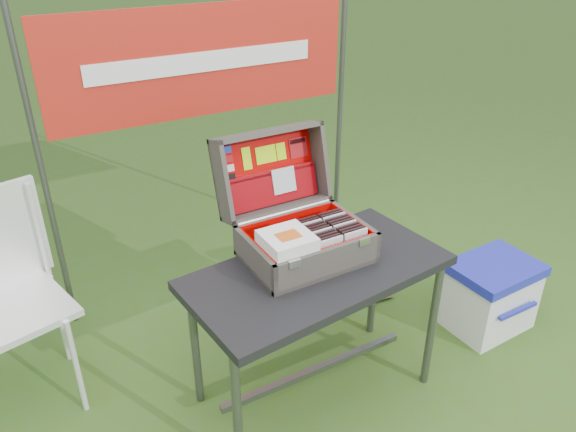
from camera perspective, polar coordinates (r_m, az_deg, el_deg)
ground at (r=2.72m, az=2.72°, el=-17.44°), size 80.00×80.00×0.00m
table at (r=2.50m, az=2.86°, el=-11.76°), size 1.13×0.64×0.68m
table_top at (r=2.31m, az=3.04°, el=-5.72°), size 1.13×0.64×0.04m
table_leg_fl at (r=2.22m, az=-5.20°, el=-19.16°), size 0.04×0.04×0.64m
table_leg_fr at (r=2.64m, az=14.39°, el=-10.95°), size 0.04×0.04×0.64m
table_leg_bl at (r=2.50m, az=-9.42°, el=-12.81°), size 0.04×0.04×0.64m
table_leg_br at (r=2.88m, az=8.73°, el=-6.54°), size 0.04×0.04×0.64m
table_brace at (r=2.65m, az=2.74°, el=-15.37°), size 0.93×0.03×0.03m
suitcase at (r=2.30m, az=1.14°, el=1.29°), size 0.50×0.52×0.46m
suitcase_base_bottom at (r=2.36m, az=1.84°, el=-4.06°), size 0.50×0.36×0.02m
suitcase_base_wall_front at (r=2.21m, az=4.15°, el=-4.83°), size 0.50×0.02×0.13m
suitcase_base_wall_back at (r=2.46m, az=-0.20°, el=-1.10°), size 0.50×0.02×0.13m
suitcase_base_wall_left at (r=2.23m, az=-3.42°, el=-4.46°), size 0.02×0.36×0.13m
suitcase_base_wall_right at (r=2.45m, az=6.66°, el=-1.40°), size 0.02×0.36×0.13m
suitcase_liner_floor at (r=2.35m, az=1.84°, el=-3.79°), size 0.46×0.32×0.01m
suitcase_latch_left at (r=2.10m, az=0.68°, el=-4.86°), size 0.05×0.01×0.03m
suitcase_latch_right at (r=2.26m, az=7.75°, el=-2.59°), size 0.05×0.01×0.03m
suitcase_hinge at (r=2.43m, az=-0.32°, el=0.37°), size 0.45×0.02×0.02m
suitcase_lid_back at (r=2.50m, az=-2.22°, el=4.74°), size 0.50×0.11×0.35m
suitcase_lid_rim_far at (r=2.43m, az=-2.19°, el=8.51°), size 0.50×0.13×0.05m
suitcase_lid_rim_near at (r=2.49m, az=-1.08°, el=0.83°), size 0.50×0.13×0.05m
suitcase_lid_rim_left at (r=2.36m, az=-6.77°, el=3.43°), size 0.02×0.22×0.38m
suitcase_lid_rim_right at (r=2.56m, az=3.12°, el=5.69°), size 0.02×0.22×0.38m
suitcase_lid_liner at (r=2.49m, az=-2.09°, el=4.72°), size 0.46×0.09×0.30m
suitcase_liner_wall_front at (r=2.21m, az=3.98°, el=-4.46°), size 0.46×0.01×0.11m
suitcase_liner_wall_back at (r=2.44m, az=-0.05°, el=-1.03°), size 0.46×0.01×0.11m
suitcase_liner_wall_left at (r=2.23m, az=-3.14°, el=-4.16°), size 0.01×0.32×0.11m
suitcase_liner_wall_right at (r=2.44m, az=6.43°, el=-1.28°), size 0.01×0.32×0.11m
suitcase_lid_pocket at (r=2.49m, az=-1.62°, el=2.83°), size 0.44×0.07×0.15m
suitcase_pocket_edge at (r=2.47m, az=-1.79°, el=4.42°), size 0.43×0.02×0.02m
suitcase_pocket_cd at (r=2.49m, az=-0.44°, el=3.64°), size 0.11×0.04×0.11m
lid_sticker_cc_a at (r=2.40m, az=-6.34°, el=6.70°), size 0.05×0.01×0.03m
lid_sticker_cc_b at (r=2.40m, az=-6.19°, el=5.77°), size 0.05×0.01×0.03m
lid_sticker_cc_c at (r=2.41m, az=-6.04°, el=4.84°), size 0.05×0.01×0.03m
lid_sticker_cc_d at (r=2.41m, az=-5.89°, el=3.91°), size 0.05×0.01×0.03m
lid_card_neon_tall at (r=2.44m, az=-4.21°, el=5.84°), size 0.04×0.03×0.10m
lid_card_neon_main at (r=2.48m, az=-2.25°, el=6.26°), size 0.10×0.02×0.07m
lid_card_neon_small at (r=2.51m, az=-0.71°, el=6.59°), size 0.04×0.02×0.07m
lid_sticker_band at (r=2.55m, az=1.05°, el=6.96°), size 0.09×0.03×0.09m
lid_sticker_band_bar at (r=2.55m, az=0.97°, el=7.62°), size 0.08×0.01×0.02m
cd_left_0 at (r=2.24m, az=4.35°, el=-3.71°), size 0.11×0.01×0.13m
cd_left_1 at (r=2.25m, az=4.07°, el=-3.48°), size 0.11×0.01×0.13m
cd_left_2 at (r=2.27m, az=3.79°, el=-3.26°), size 0.11×0.01×0.13m
cd_left_3 at (r=2.28m, az=3.52°, el=-3.04°), size 0.11×0.01×0.13m
cd_left_4 at (r=2.29m, az=3.26°, el=-2.81°), size 0.11×0.01×0.13m
cd_left_5 at (r=2.31m, az=2.99°, el=-2.60°), size 0.11×0.01×0.13m
cd_left_6 at (r=2.32m, az=2.73°, el=-2.38°), size 0.11×0.01×0.13m
cd_left_7 at (r=2.34m, az=2.48°, el=-2.17°), size 0.11×0.01×0.13m
cd_left_8 at (r=2.35m, az=2.22°, el=-1.96°), size 0.11×0.01×0.13m
cd_left_9 at (r=2.36m, az=1.97°, el=-1.75°), size 0.11×0.01×0.13m
cd_left_10 at (r=2.38m, az=1.72°, el=-1.54°), size 0.11×0.01×0.13m
cd_right_0 at (r=2.30m, az=6.85°, el=-2.90°), size 0.11×0.01×0.13m
cd_right_1 at (r=2.31m, az=6.56°, el=-2.69°), size 0.11×0.01×0.13m
cd_right_2 at (r=2.33m, az=6.28°, el=-2.47°), size 0.11×0.01×0.13m
cd_right_3 at (r=2.34m, az=6.00°, el=-2.26°), size 0.11×0.01×0.13m
cd_right_4 at (r=2.35m, az=5.73°, el=-2.05°), size 0.11×0.01×0.13m
cd_right_5 at (r=2.37m, az=5.46°, el=-1.84°), size 0.11×0.01×0.13m
cd_right_6 at (r=2.38m, az=5.19°, el=-1.64°), size 0.11×0.01×0.13m
cd_right_7 at (r=2.39m, az=4.92°, el=-1.43°), size 0.11×0.01×0.13m
cd_right_8 at (r=2.41m, az=4.66°, el=-1.23°), size 0.11×0.01×0.13m
cd_right_9 at (r=2.42m, az=4.40°, el=-1.03°), size 0.11×0.01×0.13m
cd_right_10 at (r=2.44m, az=4.14°, el=-0.84°), size 0.11×0.01×0.13m
songbook_0 at (r=2.19m, az=-0.09°, el=-2.98°), size 0.19×0.19×0.00m
songbook_1 at (r=2.19m, az=-0.09°, el=-2.86°), size 0.19×0.19×0.00m
songbook_2 at (r=2.18m, az=-0.09°, el=-2.75°), size 0.19×0.19×0.00m
songbook_3 at (r=2.18m, az=-0.09°, el=-2.64°), size 0.19×0.19×0.00m
songbook_4 at (r=2.18m, az=-0.09°, el=-2.53°), size 0.19×0.19×0.00m
songbook_5 at (r=2.18m, az=-0.09°, el=-2.41°), size 0.19×0.19×0.00m
songbook_6 at (r=2.17m, az=-0.09°, el=-2.30°), size 0.19×0.19×0.00m
songbook_7 at (r=2.17m, az=-0.09°, el=-2.19°), size 0.19×0.19×0.00m
songbook_8 at (r=2.17m, az=-0.09°, el=-2.07°), size 0.19×0.19×0.00m
songbook_9 at (r=2.17m, az=-0.09°, el=-1.96°), size 0.19×0.19×0.00m
songbook_graphic at (r=2.16m, az=0.04°, el=-1.98°), size 0.09×0.07×0.00m
cooler at (r=3.15m, az=19.85°, el=-7.56°), size 0.45×0.35×0.38m
cooler_body at (r=3.16m, az=19.78°, el=-7.94°), size 0.42×0.32×0.33m
cooler_lid at (r=3.06m, az=20.36°, el=-5.04°), size 0.45×0.35×0.05m
cooler_handle at (r=3.06m, az=22.33°, el=-8.90°), size 0.26×0.02×0.02m
chair at (r=2.64m, az=-26.27°, el=-8.84°), size 0.54×0.57×0.96m
chair_seat at (r=2.64m, az=-26.32°, el=-8.65°), size 0.53×0.53×0.03m
chair_leg_fr at (r=2.64m, az=-20.66°, el=-14.17°), size 0.02×0.02×0.49m
chair_leg_br at (r=2.93m, az=-22.11°, el=-9.68°), size 0.02×0.02×0.49m
chair_upright_right at (r=2.70m, az=-23.99°, el=-1.39°), size 0.02×0.02×0.46m
cardboard_box at (r=3.16m, az=7.03°, el=-5.18°), size 0.43×0.24×0.43m
banner_post_left at (r=2.91m, az=-23.60°, el=3.64°), size 0.03×0.03×1.70m
banner_post_right at (r=3.47m, az=5.25°, el=9.72°), size 0.03×0.03×1.70m
banner at (r=2.95m, az=-8.49°, el=15.30°), size 1.60×0.02×0.55m
banner_text at (r=2.93m, az=-8.40°, el=15.26°), size 1.20×0.00×0.10m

